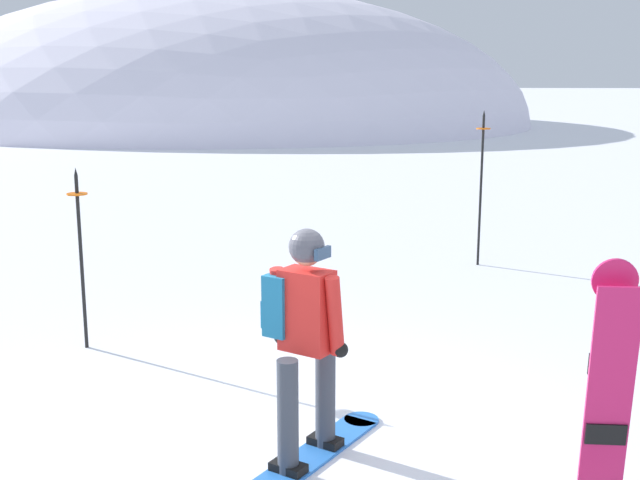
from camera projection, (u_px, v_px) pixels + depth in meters
ground_plane at (280, 442)px, 6.00m from camera, size 300.00×300.00×0.00m
ridge_peak_main at (217, 124)px, 43.94m from camera, size 33.99×30.59×14.52m
snowboarder_main at (303, 339)px, 5.54m from camera, size 1.02×1.65×1.71m
spare_snowboard at (609, 388)px, 4.89m from camera, size 0.28×0.18×1.65m
piste_marker_near at (80, 247)px, 7.85m from camera, size 0.20×0.20×1.85m
piste_marker_far at (481, 179)px, 11.29m from camera, size 0.20×0.20×2.24m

